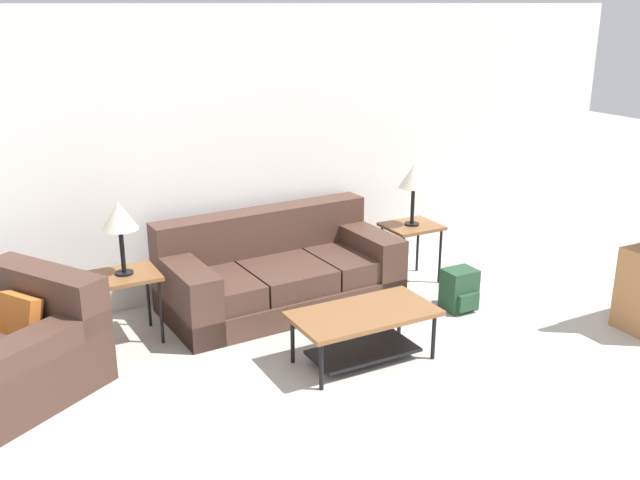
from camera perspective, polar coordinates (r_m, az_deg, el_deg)
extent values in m
cube|color=white|center=(6.67, -4.87, 7.12)|extent=(8.52, 0.06, 2.60)
cube|color=#4C3328|center=(6.43, -3.07, -4.38)|extent=(2.11, 1.07, 0.22)
cube|color=#4C3328|center=(6.07, -8.80, -3.87)|extent=(0.71, 0.91, 0.20)
cube|color=#4C3328|center=(6.34, -3.02, -2.69)|extent=(0.71, 0.91, 0.20)
cube|color=#4C3328|center=(6.67, 2.23, -1.60)|extent=(0.71, 0.91, 0.20)
cube|color=#4C3328|center=(6.56, -4.62, 0.78)|extent=(2.08, 0.35, 0.40)
cube|color=#4C3328|center=(6.04, -10.66, -4.43)|extent=(0.32, 0.99, 0.58)
cube|color=#4C3328|center=(6.80, 3.59, -1.48)|extent=(0.32, 0.99, 0.58)
cube|color=#4C3328|center=(5.50, -23.58, -9.13)|extent=(1.39, 1.41, 0.40)
cube|color=#4C3328|center=(5.54, -21.10, -4.07)|extent=(0.77, 1.02, 0.40)
cube|color=#4C3328|center=(5.18, -21.06, -9.55)|extent=(0.98, 0.74, 0.56)
cube|color=orange|center=(5.44, -22.94, -5.85)|extent=(0.34, 0.39, 0.36)
cube|color=brown|center=(5.37, 3.53, -5.90)|extent=(1.09, 0.58, 0.04)
cylinder|color=black|center=(5.07, 0.11, -10.04)|extent=(0.03, 0.03, 0.37)
cylinder|color=black|center=(5.55, 9.07, -7.64)|extent=(0.03, 0.03, 0.37)
cylinder|color=black|center=(5.43, -2.21, -8.00)|extent=(0.03, 0.03, 0.37)
cylinder|color=black|center=(5.88, 6.37, -5.95)|extent=(0.03, 0.03, 0.37)
cube|color=black|center=(5.51, 3.47, -8.85)|extent=(0.82, 0.41, 0.02)
cube|color=brown|center=(5.83, -15.36, -2.77)|extent=(0.52, 0.45, 0.03)
cylinder|color=black|center=(5.74, -16.80, -6.38)|extent=(0.03, 0.03, 0.54)
cylinder|color=black|center=(5.82, -12.61, -5.64)|extent=(0.03, 0.03, 0.54)
cylinder|color=black|center=(6.07, -17.54, -5.06)|extent=(0.03, 0.03, 0.54)
cylinder|color=black|center=(6.15, -13.57, -4.38)|extent=(0.03, 0.03, 0.54)
cube|color=brown|center=(6.92, 7.35, 1.10)|extent=(0.52, 0.45, 0.03)
cylinder|color=black|center=(6.75, 6.64, -1.90)|extent=(0.03, 0.03, 0.54)
cylinder|color=black|center=(6.99, 9.58, -1.30)|extent=(0.03, 0.03, 0.54)
cylinder|color=black|center=(7.03, 4.94, -0.99)|extent=(0.03, 0.03, 0.54)
cylinder|color=black|center=(7.27, 7.82, -0.44)|extent=(0.03, 0.03, 0.54)
cylinder|color=black|center=(5.83, -15.38, -2.55)|extent=(0.14, 0.14, 0.02)
cylinder|color=black|center=(5.76, -15.54, -0.83)|extent=(0.04, 0.04, 0.35)
cone|color=beige|center=(5.68, -15.78, 1.90)|extent=(0.28, 0.28, 0.22)
cylinder|color=black|center=(6.91, 7.36, 1.29)|extent=(0.14, 0.14, 0.02)
cylinder|color=black|center=(6.86, 7.42, 2.77)|extent=(0.04, 0.04, 0.35)
cone|color=beige|center=(6.79, 7.52, 5.10)|extent=(0.28, 0.28, 0.22)
cube|color=#23472D|center=(6.46, 11.07, -3.89)|extent=(0.28, 0.23, 0.37)
cube|color=#23472D|center=(6.39, 11.77, -4.91)|extent=(0.21, 0.05, 0.15)
cylinder|color=#23472D|center=(6.50, 9.81, -3.48)|extent=(0.02, 0.02, 0.28)
cylinder|color=#23472D|center=(6.59, 10.87, -3.23)|extent=(0.02, 0.02, 0.28)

